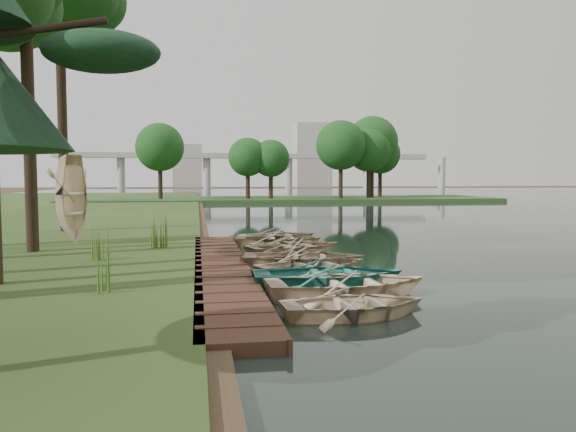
{
  "coord_description": "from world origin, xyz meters",
  "views": [
    {
      "loc": [
        -2.3,
        -16.76,
        2.94
      ],
      "look_at": [
        0.62,
        1.32,
        1.66
      ],
      "focal_mm": 35.0,
      "sensor_mm": 36.0,
      "label": 1
    }
  ],
  "objects": [
    {
      "name": "ground",
      "position": [
        0.0,
        0.0,
        0.0
      ],
      "size": [
        300.0,
        300.0,
        0.0
      ],
      "primitive_type": "plane",
      "color": "#3D2F1D"
    },
    {
      "name": "boardwalk",
      "position": [
        -1.6,
        0.0,
        0.15
      ],
      "size": [
        1.6,
        16.0,
        0.3
      ],
      "primitive_type": "cube",
      "color": "#3A2216",
      "rests_on": "ground"
    },
    {
      "name": "peninsula",
      "position": [
        8.0,
        50.0,
        0.23
      ],
      "size": [
        50.0,
        14.0,
        0.45
      ],
      "primitive_type": "cube",
      "color": "#29451E",
      "rests_on": "ground"
    },
    {
      "name": "far_trees",
      "position": [
        4.67,
        50.0,
        6.43
      ],
      "size": [
        45.6,
        5.6,
        8.8
      ],
      "color": "black",
      "rests_on": "peninsula"
    },
    {
      "name": "bridge",
      "position": [
        12.31,
        120.0,
        7.08
      ],
      "size": [
        95.9,
        4.0,
        8.6
      ],
      "color": "#A5A5A0",
      "rests_on": "ground"
    },
    {
      "name": "building_a",
      "position": [
        30.0,
        140.0,
        9.0
      ],
      "size": [
        10.0,
        8.0,
        18.0
      ],
      "primitive_type": "cube",
      "color": "#A5A5A0",
      "rests_on": "ground"
    },
    {
      "name": "building_b",
      "position": [
        -5.0,
        145.0,
        6.0
      ],
      "size": [
        8.0,
        8.0,
        12.0
      ],
      "primitive_type": "cube",
      "color": "#A5A5A0",
      "rests_on": "ground"
    },
    {
      "name": "rowboat_0",
      "position": [
        0.89,
        -5.69,
        0.37
      ],
      "size": [
        3.24,
        2.42,
        0.64
      ],
      "primitive_type": "imported",
      "rotation": [
        0.0,
        0.0,
        1.64
      ],
      "color": "beige",
      "rests_on": "water"
    },
    {
      "name": "rowboat_1",
      "position": [
        1.22,
        -3.87,
        0.46
      ],
      "size": [
        4.08,
        3.0,
        0.82
      ],
      "primitive_type": "imported",
      "rotation": [
        0.0,
        0.0,
        1.62
      ],
      "color": "beige",
      "rests_on": "water"
    },
    {
      "name": "rowboat_2",
      "position": [
        1.05,
        -2.7,
        0.46
      ],
      "size": [
        4.06,
        2.94,
        0.83
      ],
      "primitive_type": "imported",
      "rotation": [
        0.0,
        0.0,
        1.55
      ],
      "color": "teal",
      "rests_on": "water"
    },
    {
      "name": "rowboat_3",
      "position": [
        1.05,
        -0.83,
        0.42
      ],
      "size": [
        4.18,
        3.56,
        0.73
      ],
      "primitive_type": "imported",
      "rotation": [
        0.0,
        0.0,
        1.91
      ],
      "color": "beige",
      "rests_on": "water"
    },
    {
      "name": "rowboat_4",
      "position": [
        0.99,
        0.53,
        0.45
      ],
      "size": [
        4.32,
        3.43,
        0.8
      ],
      "primitive_type": "imported",
      "rotation": [
        0.0,
        0.0,
        1.39
      ],
      "color": "beige",
      "rests_on": "water"
    },
    {
      "name": "rowboat_5",
      "position": [
        0.71,
        1.91,
        0.37
      ],
      "size": [
        3.7,
        3.25,
        0.64
      ],
      "primitive_type": "imported",
      "rotation": [
        0.0,
        0.0,
        1.99
      ],
      "color": "beige",
      "rests_on": "water"
    },
    {
      "name": "rowboat_6",
      "position": [
        1.26,
        3.46,
        0.43
      ],
      "size": [
        4.32,
        3.63,
        0.76
      ],
      "primitive_type": "imported",
      "rotation": [
        0.0,
        0.0,
        1.88
      ],
      "color": "beige",
      "rests_on": "water"
    },
    {
      "name": "rowboat_7",
      "position": [
        1.27,
        4.55,
        0.38
      ],
      "size": [
        3.66,
        3.05,
        0.65
      ],
      "primitive_type": "imported",
      "rotation": [
        0.0,
        0.0,
        1.86
      ],
      "color": "beige",
      "rests_on": "water"
    },
    {
      "name": "rowboat_8",
      "position": [
        0.99,
        6.22,
        0.42
      ],
      "size": [
        4.04,
        3.24,
        0.75
      ],
      "primitive_type": "imported",
      "rotation": [
        0.0,
        0.0,
        1.37
      ],
      "color": "beige",
      "rests_on": "water"
    },
    {
      "name": "rowboat_9",
      "position": [
        1.19,
        7.61,
        0.41
      ],
      "size": [
        3.86,
        3.07,
        0.72
      ],
      "primitive_type": "imported",
      "rotation": [
        0.0,
        0.0,
        1.75
      ],
      "color": "beige",
      "rests_on": "water"
    },
    {
      "name": "stored_rowboat",
      "position": [
        -7.09,
        6.1,
        0.66
      ],
      "size": [
        4.19,
        3.65,
        0.72
      ],
      "primitive_type": "imported",
      "rotation": [
        3.14,
        0.0,
        1.18
      ],
      "color": "beige",
      "rests_on": "bank"
    },
    {
      "name": "tree_6",
      "position": [
        -8.71,
        11.96,
        10.79
      ],
      "size": [
        4.25,
        4.25,
        12.47
      ],
      "color": "black",
      "rests_on": "bank"
    },
    {
      "name": "reeds_0",
      "position": [
        -4.38,
        -3.53,
        0.85
      ],
      "size": [
        0.6,
        0.6,
        1.1
      ],
      "primitive_type": "cone",
      "color": "#3F661E",
      "rests_on": "bank"
    },
    {
      "name": "reeds_1",
      "position": [
        -5.36,
        1.63,
        0.81
      ],
      "size": [
        0.6,
        0.6,
        1.01
      ],
      "primitive_type": "cone",
      "color": "#3F661E",
      "rests_on": "bank"
    },
    {
      "name": "reeds_2",
      "position": [
        -3.78,
        4.5,
        0.77
      ],
      "size": [
        0.6,
        0.6,
        0.94
      ],
      "primitive_type": "cone",
      "color": "#3F661E",
      "rests_on": "bank"
    },
    {
      "name": "reeds_3",
      "position": [
        -3.69,
        4.5,
        0.87
      ],
      "size": [
        0.6,
        0.6,
        1.14
      ],
      "primitive_type": "cone",
      "color": "#3F661E",
      "rests_on": "bank"
    }
  ]
}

